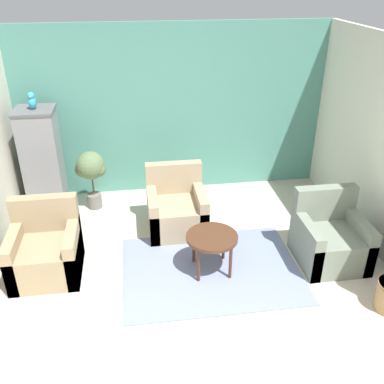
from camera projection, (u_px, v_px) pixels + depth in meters
name	position (u px, v px, depth m)	size (l,w,h in m)	color
ground_plane	(223.00, 382.00, 3.57)	(20.00, 20.00, 0.00)	beige
wall_back_accent	(174.00, 111.00, 6.17)	(4.53, 0.06, 2.44)	#4C897A
area_rug	(211.00, 269.00, 4.88)	(1.99, 1.49, 0.01)	slate
coffee_table	(212.00, 240.00, 4.69)	(0.57, 0.57, 0.47)	#472819
armchair_left	(46.00, 252.00, 4.73)	(0.73, 0.73, 0.83)	#8E7A5B
armchair_right	(330.00, 240.00, 4.94)	(0.73, 0.73, 0.83)	slate
armchair_middle	(176.00, 210.00, 5.54)	(0.73, 0.73, 0.83)	#9E896B
birdcage	(43.00, 163.00, 5.76)	(0.54, 0.54, 1.47)	#555559
parrot	(32.00, 101.00, 5.37)	(0.10, 0.19, 0.22)	teal
potted_plant	(91.00, 170.00, 5.88)	(0.43, 0.39, 0.85)	#66605B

